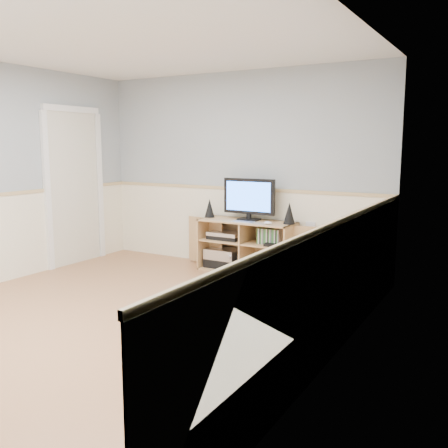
{
  "coord_description": "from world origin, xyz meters",
  "views": [
    {
      "loc": [
        3.07,
        -3.44,
        1.58
      ],
      "look_at": [
        0.38,
        1.2,
        0.73
      ],
      "focal_mm": 40.0,
      "sensor_mm": 36.0,
      "label": 1
    }
  ],
  "objects_px": {
    "media_cabinet": "(249,245)",
    "monitor": "(249,198)",
    "keyboard": "(243,222)",
    "game_consoles": "(269,269)"
  },
  "relations": [
    {
      "from": "media_cabinet",
      "to": "monitor",
      "type": "bearing_deg",
      "value": -90.0
    },
    {
      "from": "keyboard",
      "to": "game_consoles",
      "type": "height_order",
      "value": "keyboard"
    },
    {
      "from": "keyboard",
      "to": "monitor",
      "type": "bearing_deg",
      "value": 96.29
    },
    {
      "from": "monitor",
      "to": "keyboard",
      "type": "distance_m",
      "value": 0.33
    },
    {
      "from": "monitor",
      "to": "media_cabinet",
      "type": "bearing_deg",
      "value": 90.0
    },
    {
      "from": "monitor",
      "to": "game_consoles",
      "type": "relative_size",
      "value": 1.49
    },
    {
      "from": "media_cabinet",
      "to": "keyboard",
      "type": "xyz_separation_m",
      "value": [
        0.02,
        -0.19,
        0.32
      ]
    },
    {
      "from": "game_consoles",
      "to": "keyboard",
      "type": "bearing_deg",
      "value": -156.31
    },
    {
      "from": "media_cabinet",
      "to": "monitor",
      "type": "relative_size",
      "value": 2.75
    },
    {
      "from": "monitor",
      "to": "game_consoles",
      "type": "bearing_deg",
      "value": -11.05
    }
  ]
}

